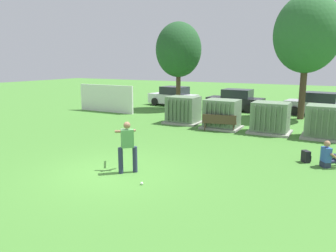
{
  "coord_description": "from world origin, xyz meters",
  "views": [
    {
      "loc": [
        6.55,
        -8.19,
        3.65
      ],
      "look_at": [
        0.17,
        3.5,
        1.0
      ],
      "focal_mm": 34.43,
      "sensor_mm": 36.0,
      "label": 1
    }
  ],
  "objects_px": {
    "transformer_mid_east": "(270,118)",
    "sports_ball": "(142,183)",
    "parked_car_left_of_center": "(236,101)",
    "parked_car_right_of_center": "(318,105)",
    "transformer_east": "(326,123)",
    "park_bench": "(219,122)",
    "seated_spectator": "(329,157)",
    "batter": "(127,144)",
    "parked_car_leftmost": "(173,97)",
    "backpack": "(306,157)",
    "transformer_mid_west": "(222,114)",
    "transformer_west": "(183,110)"
  },
  "relations": [
    {
      "from": "park_bench",
      "to": "seated_spectator",
      "type": "height_order",
      "value": "seated_spectator"
    },
    {
      "from": "park_bench",
      "to": "backpack",
      "type": "height_order",
      "value": "park_bench"
    },
    {
      "from": "transformer_mid_west",
      "to": "parked_car_left_of_center",
      "type": "distance_m",
      "value": 7.27
    },
    {
      "from": "seated_spectator",
      "to": "batter",
      "type": "bearing_deg",
      "value": -147.04
    },
    {
      "from": "transformer_mid_east",
      "to": "parked_car_leftmost",
      "type": "distance_m",
      "value": 11.93
    },
    {
      "from": "transformer_west",
      "to": "sports_ball",
      "type": "height_order",
      "value": "transformer_west"
    },
    {
      "from": "transformer_east",
      "to": "backpack",
      "type": "distance_m",
      "value": 4.57
    },
    {
      "from": "transformer_mid_west",
      "to": "transformer_mid_east",
      "type": "relative_size",
      "value": 1.0
    },
    {
      "from": "park_bench",
      "to": "seated_spectator",
      "type": "xyz_separation_m",
      "value": [
        5.42,
        -3.84,
        -0.16
      ]
    },
    {
      "from": "backpack",
      "to": "parked_car_right_of_center",
      "type": "xyz_separation_m",
      "value": [
        -0.44,
        11.81,
        0.54
      ]
    },
    {
      "from": "transformer_east",
      "to": "parked_car_right_of_center",
      "type": "distance_m",
      "value": 7.34
    },
    {
      "from": "parked_car_right_of_center",
      "to": "transformer_east",
      "type": "bearing_deg",
      "value": -83.53
    },
    {
      "from": "sports_ball",
      "to": "parked_car_left_of_center",
      "type": "relative_size",
      "value": 0.02
    },
    {
      "from": "transformer_west",
      "to": "transformer_east",
      "type": "distance_m",
      "value": 7.8
    },
    {
      "from": "backpack",
      "to": "batter",
      "type": "bearing_deg",
      "value": -141.85
    },
    {
      "from": "batter",
      "to": "sports_ball",
      "type": "relative_size",
      "value": 19.33
    },
    {
      "from": "sports_ball",
      "to": "parked_car_left_of_center",
      "type": "xyz_separation_m",
      "value": [
        -2.1,
        16.37,
        0.71
      ]
    },
    {
      "from": "sports_ball",
      "to": "backpack",
      "type": "xyz_separation_m",
      "value": [
        4.11,
        4.8,
        0.17
      ]
    },
    {
      "from": "parked_car_leftmost",
      "to": "parked_car_right_of_center",
      "type": "relative_size",
      "value": 1.0
    },
    {
      "from": "transformer_mid_east",
      "to": "parked_car_leftmost",
      "type": "height_order",
      "value": "same"
    },
    {
      "from": "transformer_mid_west",
      "to": "batter",
      "type": "xyz_separation_m",
      "value": [
        -0.33,
        -8.49,
        0.19
      ]
    },
    {
      "from": "sports_ball",
      "to": "parked_car_leftmost",
      "type": "relative_size",
      "value": 0.02
    },
    {
      "from": "transformer_east",
      "to": "sports_ball",
      "type": "height_order",
      "value": "transformer_east"
    },
    {
      "from": "transformer_mid_east",
      "to": "backpack",
      "type": "relative_size",
      "value": 4.77
    },
    {
      "from": "transformer_west",
      "to": "sports_ball",
      "type": "xyz_separation_m",
      "value": [
        3.29,
        -9.62,
        -0.74
      ]
    },
    {
      "from": "transformer_west",
      "to": "sports_ball",
      "type": "distance_m",
      "value": 10.2
    },
    {
      "from": "transformer_west",
      "to": "transformer_east",
      "type": "bearing_deg",
      "value": -2.27
    },
    {
      "from": "park_bench",
      "to": "parked_car_leftmost",
      "type": "bearing_deg",
      "value": 130.83
    },
    {
      "from": "park_bench",
      "to": "parked_car_left_of_center",
      "type": "bearing_deg",
      "value": 100.96
    },
    {
      "from": "transformer_mid_west",
      "to": "batter",
      "type": "bearing_deg",
      "value": -92.24
    },
    {
      "from": "transformer_east",
      "to": "batter",
      "type": "relative_size",
      "value": 1.21
    },
    {
      "from": "transformer_mid_east",
      "to": "parked_car_left_of_center",
      "type": "relative_size",
      "value": 0.49
    },
    {
      "from": "parked_car_leftmost",
      "to": "park_bench",
      "type": "bearing_deg",
      "value": -49.17
    },
    {
      "from": "parked_car_leftmost",
      "to": "backpack",
      "type": "bearing_deg",
      "value": -45.1
    },
    {
      "from": "parked_car_left_of_center",
      "to": "parked_car_right_of_center",
      "type": "height_order",
      "value": "same"
    },
    {
      "from": "transformer_mid_east",
      "to": "parked_car_left_of_center",
      "type": "distance_m",
      "value": 8.12
    },
    {
      "from": "seated_spectator",
      "to": "transformer_mid_east",
      "type": "bearing_deg",
      "value": 122.06
    },
    {
      "from": "transformer_east",
      "to": "park_bench",
      "type": "distance_m",
      "value": 5.15
    },
    {
      "from": "transformer_mid_east",
      "to": "batter",
      "type": "distance_m",
      "value": 9.05
    },
    {
      "from": "transformer_mid_east",
      "to": "parked_car_leftmost",
      "type": "bearing_deg",
      "value": 142.66
    },
    {
      "from": "transformer_mid_west",
      "to": "parked_car_right_of_center",
      "type": "bearing_deg",
      "value": 59.27
    },
    {
      "from": "transformer_mid_east",
      "to": "sports_ball",
      "type": "xyz_separation_m",
      "value": [
        -1.9,
        -9.3,
        -0.74
      ]
    },
    {
      "from": "parked_car_right_of_center",
      "to": "park_bench",
      "type": "bearing_deg",
      "value": -117.3
    },
    {
      "from": "batter",
      "to": "parked_car_right_of_center",
      "type": "distance_m",
      "value": 16.55
    },
    {
      "from": "sports_ball",
      "to": "transformer_mid_east",
      "type": "bearing_deg",
      "value": 78.48
    },
    {
      "from": "seated_spectator",
      "to": "backpack",
      "type": "distance_m",
      "value": 0.8
    },
    {
      "from": "transformer_mid_west",
      "to": "seated_spectator",
      "type": "height_order",
      "value": "transformer_mid_west"
    },
    {
      "from": "transformer_mid_west",
      "to": "parked_car_left_of_center",
      "type": "bearing_deg",
      "value": 101.02
    },
    {
      "from": "transformer_mid_west",
      "to": "backpack",
      "type": "bearing_deg",
      "value": -42.57
    },
    {
      "from": "sports_ball",
      "to": "parked_car_right_of_center",
      "type": "relative_size",
      "value": 0.02
    }
  ]
}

